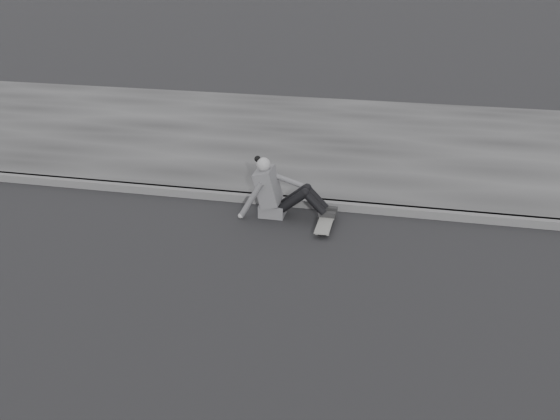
{
  "coord_description": "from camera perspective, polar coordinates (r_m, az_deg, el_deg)",
  "views": [
    {
      "loc": [
        -1.1,
        -5.78,
        3.77
      ],
      "look_at": [
        -2.62,
        1.29,
        0.5
      ],
      "focal_mm": 40.0,
      "sensor_mm": 36.0,
      "label": 1
    }
  ],
  "objects": [
    {
      "name": "ground",
      "position": [
        6.99,
        19.43,
        -9.91
      ],
      "size": [
        80.0,
        80.0,
        0.0
      ],
      "primitive_type": "plane",
      "color": "black",
      "rests_on": "ground"
    },
    {
      "name": "skateboard",
      "position": [
        8.62,
        4.16,
        -1.14
      ],
      "size": [
        0.2,
        0.78,
        0.09
      ],
      "color": "#A0A09B",
      "rests_on": "ground"
    },
    {
      "name": "curb",
      "position": [
        9.21,
        17.91,
        -0.67
      ],
      "size": [
        24.0,
        0.16,
        0.12
      ],
      "primitive_type": "cube",
      "color": "#535353",
      "rests_on": "ground"
    },
    {
      "name": "seated_woman",
      "position": [
        8.84,
        -0.26,
        1.65
      ],
      "size": [
        1.38,
        0.46,
        0.88
      ],
      "color": "#535356",
      "rests_on": "ground"
    },
    {
      "name": "sidewalk",
      "position": [
        12.02,
        16.85,
        5.29
      ],
      "size": [
        24.0,
        6.0,
        0.12
      ],
      "primitive_type": "cube",
      "color": "#363636",
      "rests_on": "ground"
    }
  ]
}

